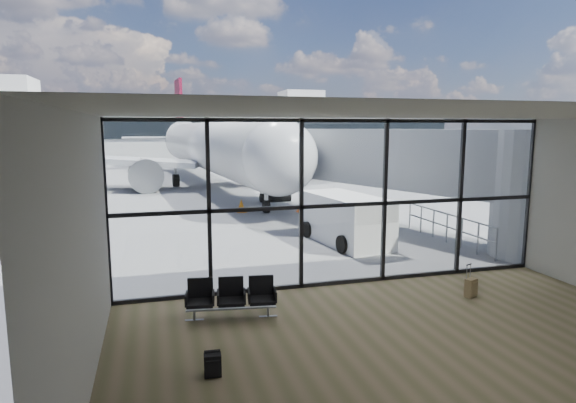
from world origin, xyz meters
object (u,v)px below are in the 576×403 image
service_van (347,219)px  belt_loader (70,186)px  seating_row (231,296)px  suitcase (471,288)px  airliner (210,147)px  backpack (213,365)px  mobile_stairs (12,212)px

service_van → belt_loader: 20.62m
seating_row → belt_loader: 23.66m
seating_row → suitcase: bearing=4.5°
airliner → belt_loader: bearing=-161.3°
backpack → airliner: airliner is taller
backpack → service_van: service_van is taller
belt_loader → mobile_stairs: (-0.88, -9.89, -0.00)m
seating_row → belt_loader: belt_loader is taller
seating_row → suitcase: size_ratio=2.38×
seating_row → airliner: bearing=92.6°
suitcase → mobile_stairs: size_ratio=0.21×
suitcase → belt_loader: belt_loader is taller
seating_row → backpack: size_ratio=4.57×
service_van → mobile_stairs: size_ratio=1.06×
backpack → belt_loader: bearing=107.5°
backpack → airliner: 29.64m
backpack → airliner: size_ratio=0.01×
suitcase → airliner: (-3.39, 27.15, 2.59)m
seating_row → service_van: size_ratio=0.47×
service_van → belt_loader: (-12.00, 16.77, -0.29)m
airliner → service_van: size_ratio=8.40×
suitcase → belt_loader: bearing=95.0°
belt_loader → suitcase: bearing=-40.1°
backpack → belt_loader: 25.95m
backpack → suitcase: size_ratio=0.52×
airliner → mobile_stairs: 17.47m
service_van → mobile_stairs: 14.60m
backpack → service_van: bearing=58.8°
airliner → service_van: bearing=-87.7°
seating_row → airliner: (2.64, 26.76, 2.34)m
suitcase → mobile_stairs: mobile_stairs is taller
seating_row → service_van: 7.93m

